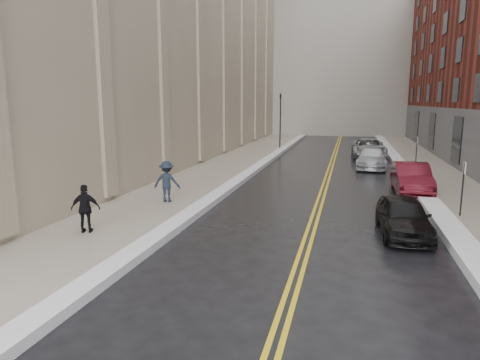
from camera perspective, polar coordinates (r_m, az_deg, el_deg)
The scene contains 16 objects.
ground at distance 11.06m, azimuth -6.47°, elevation -13.38°, with size 160.00×160.00×0.00m, color black.
sidewalk_left at distance 27.07m, azimuth -3.39°, elevation 1.10°, with size 4.00×64.00×0.15m, color gray.
sidewalk_right at distance 26.35m, azimuth 25.82°, elevation -0.19°, with size 3.00×64.00×0.15m, color gray.
lane_stripe_a at distance 25.85m, azimuth 11.30°, elevation 0.31°, with size 0.12×64.00×0.01m, color gold.
lane_stripe_b at distance 25.84m, azimuth 11.83°, elevation 0.29°, with size 0.12×64.00×0.01m, color gold.
snow_ridge_left at distance 26.46m, azimuth 1.36°, elevation 1.02°, with size 0.70×60.80×0.26m, color white.
snow_ridge_right at distance 26.03m, azimuth 21.85°, elevation 0.16°, with size 0.85×60.80×0.30m, color white.
traffic_signal at distance 39.95m, azimuth 5.40°, elevation 8.42°, with size 0.18×0.15×5.20m.
parking_sign_near at distance 18.21m, azimuth 27.57°, elevation -0.56°, with size 0.06×0.35×2.23m.
parking_sign_far at distance 29.90m, azimuth 22.48°, elevation 3.69°, with size 0.06×0.35×2.23m.
car_black at distance 15.39m, azimuth 20.96°, elevation -4.55°, with size 1.55×3.86×1.32m, color black.
car_maroon at distance 22.63m, azimuth 21.88°, elevation 0.23°, with size 1.57×4.50×1.48m, color #4A0D17.
car_silver_near at distance 30.33m, azimuth 17.18°, elevation 2.83°, with size 1.93×4.75×1.38m, color #AEB2B6.
car_silver_far at distance 36.05m, azimuth 16.78°, elevation 4.12°, with size 2.55×5.53×1.54m, color #A0A2A8.
pedestrian_b at distance 18.76m, azimuth -9.73°, elevation -0.20°, with size 1.15×0.66×1.78m, color #19212D.
pedestrian_c at distance 15.06m, azimuth -19.89°, elevation -3.61°, with size 0.95×0.40×1.62m, color black.
Camera 1 is at (3.67, -9.43, 4.45)m, focal length 32.00 mm.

